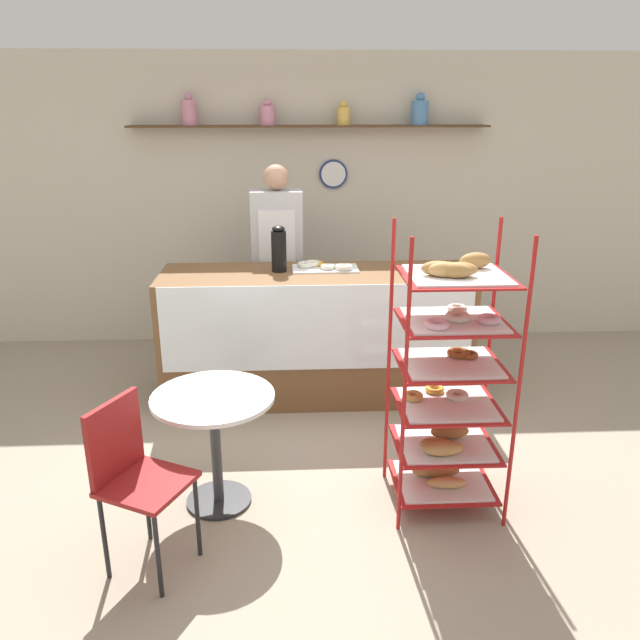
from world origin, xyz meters
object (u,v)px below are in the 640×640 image
Objects in this scene: person_worker at (278,262)px; cafe_chair at (132,467)px; coffee_carafe at (279,249)px; donut_tray_counter at (323,266)px; cafe_table at (214,423)px; pastry_rack at (449,382)px.

person_worker is 1.98× the size of cafe_chair.
donut_tray_counter is at bearing 8.32° from coffee_carafe.
cafe_table is 1.97× the size of coffee_carafe.
donut_tray_counter reaches higher than cafe_table.
cafe_table is at bearing 177.85° from pastry_rack.
cafe_chair is 2.54× the size of coffee_carafe.
coffee_carafe is at bearing 76.46° from cafe_table.
cafe_chair is (-0.34, -0.50, 0.03)m from cafe_table.
pastry_rack is 1.74m from donut_tray_counter.
pastry_rack reaches higher than cafe_chair.
coffee_carafe is 0.38m from donut_tray_counter.
coffee_carafe reaches higher than cafe_chair.
cafe_chair reaches higher than cafe_table.
person_worker is at bearing 92.43° from coffee_carafe.
cafe_table is (-0.34, -1.96, -0.45)m from person_worker.
pastry_rack is 3.23× the size of donut_tray_counter.
pastry_rack is 1.35m from cafe_table.
pastry_rack is 1.83× the size of cafe_chair.
coffee_carafe is (-0.96, 1.56, 0.42)m from pastry_rack.
person_worker is at bearing 131.80° from donut_tray_counter.
donut_tray_counter reaches higher than cafe_chair.
person_worker reaches higher than cafe_table.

